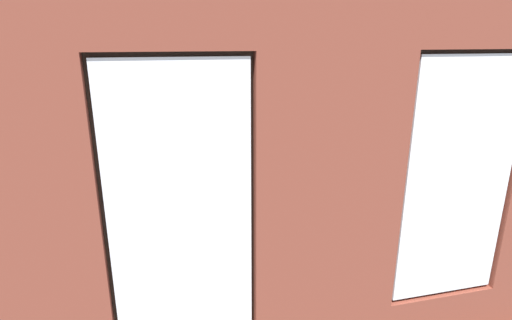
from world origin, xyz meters
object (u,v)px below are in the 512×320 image
(remote_black, at_px, (261,194))
(tv_flatscreen, at_px, (16,193))
(media_console, at_px, (24,237))
(potted_plant_by_left_couch, at_px, (348,177))
(couch_left, at_px, (419,202))
(potted_plant_corner_near_left, at_px, (345,137))
(potted_plant_mid_room_small, at_px, (291,170))
(potted_plant_between_couches, at_px, (427,245))
(remote_gray, at_px, (234,200))
(potted_plant_foreground_right, at_px, (79,157))
(candle_jar, at_px, (270,195))
(cup_ceramic, at_px, (283,186))
(coffee_table, at_px, (261,199))
(couch_by_window, at_px, (294,293))
(papasan_chair, at_px, (229,161))

(remote_black, bearing_deg, tv_flatscreen, -110.74)
(media_console, height_order, potted_plant_by_left_couch, media_console)
(couch_left, xyz_separation_m, potted_plant_corner_near_left, (-0.15, -2.80, 0.32))
(potted_plant_mid_room_small, bearing_deg, potted_plant_between_couches, 96.20)
(remote_gray, distance_m, potted_plant_by_left_couch, 2.55)
(media_console, xyz_separation_m, potted_plant_foreground_right, (-0.30, -2.40, 0.34))
(candle_jar, xyz_separation_m, tv_flatscreen, (3.24, 0.09, 0.37))
(potted_plant_by_left_couch, bearing_deg, potted_plant_between_couches, 77.52)
(cup_ceramic, height_order, media_console, cup_ceramic)
(coffee_table, height_order, potted_plant_by_left_couch, coffee_table)
(potted_plant_by_left_couch, bearing_deg, candle_jar, 30.53)
(remote_black, bearing_deg, potted_plant_by_left_couch, 91.61)
(couch_by_window, height_order, potted_plant_mid_room_small, couch_by_window)
(coffee_table, relative_size, remote_gray, 8.29)
(media_console, height_order, potted_plant_mid_room_small, potted_plant_mid_room_small)
(cup_ceramic, height_order, remote_black, cup_ceramic)
(remote_black, height_order, papasan_chair, papasan_chair)
(media_console, bearing_deg, candle_jar, -178.41)
(remote_black, bearing_deg, potted_plant_foreground_right, -152.21)
(couch_left, relative_size, potted_plant_mid_room_small, 3.58)
(candle_jar, bearing_deg, coffee_table, -49.35)
(remote_black, bearing_deg, coffee_table, 71.55)
(tv_flatscreen, distance_m, potted_plant_between_couches, 4.77)
(coffee_table, xyz_separation_m, potted_plant_mid_room_small, (-0.85, -1.14, 0.01))
(remote_gray, bearing_deg, potted_plant_mid_room_small, -17.46)
(couch_by_window, xyz_separation_m, potted_plant_by_left_couch, (-2.14, -3.14, -0.08))
(potted_plant_corner_near_left, bearing_deg, remote_gray, 39.47)
(couch_left, bearing_deg, candle_jar, -98.09)
(couch_by_window, xyz_separation_m, remote_gray, (0.18, -2.08, 0.13))
(tv_flatscreen, distance_m, potted_plant_foreground_right, 2.43)
(tv_flatscreen, distance_m, potted_plant_mid_room_small, 4.23)
(tv_flatscreen, bearing_deg, potted_plant_between_couches, 155.90)
(couch_by_window, distance_m, potted_plant_mid_room_small, 3.52)
(remote_black, bearing_deg, potted_plant_between_couches, 4.79)
(papasan_chair, xyz_separation_m, potted_plant_mid_room_small, (-1.00, 0.63, -0.05))
(potted_plant_by_left_couch, bearing_deg, remote_black, 26.19)
(potted_plant_mid_room_small, bearing_deg, potted_plant_corner_near_left, -145.46)
(remote_gray, bearing_deg, candle_jar, -62.24)
(coffee_table, height_order, papasan_chair, papasan_chair)
(coffee_table, xyz_separation_m, media_console, (3.13, 0.21, -0.13))
(coffee_table, distance_m, cup_ceramic, 0.43)
(potted_plant_between_couches, distance_m, potted_plant_foreground_right, 5.93)
(tv_flatscreen, height_order, potted_plant_corner_near_left, potted_plant_corner_near_left)
(candle_jar, xyz_separation_m, potted_plant_by_left_couch, (-1.79, -1.05, -0.24))
(cup_ceramic, xyz_separation_m, potted_plant_by_left_couch, (-1.51, -0.79, -0.25))
(potted_plant_between_couches, bearing_deg, couch_left, -124.31)
(candle_jar, relative_size, potted_plant_by_left_couch, 0.23)
(potted_plant_foreground_right, bearing_deg, cup_ceramic, 147.65)
(remote_black, relative_size, potted_plant_by_left_couch, 0.44)
(couch_by_window, height_order, cup_ceramic, couch_by_window)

